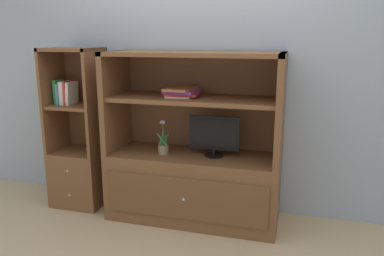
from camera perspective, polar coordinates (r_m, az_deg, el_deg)
name	(u,v)px	position (r m, az deg, el deg)	size (l,w,h in m)	color
ground_plane	(180,238)	(3.28, -1.73, -16.05)	(8.00, 8.00, 0.00)	tan
painted_rear_wall	(204,61)	(3.59, 1.77, 9.97)	(6.00, 0.10, 2.80)	#9EA8B2
media_console	(194,168)	(3.44, 0.26, -5.92)	(1.52, 0.61, 1.50)	brown
tv_monitor	(214,135)	(3.29, 3.32, -1.06)	(0.44, 0.17, 0.36)	black
potted_plant	(163,146)	(3.39, -4.31, -2.75)	(0.11, 0.09, 0.31)	#8C7251
magazine_stack	(182,92)	(3.31, -1.52, 5.42)	(0.30, 0.34, 0.08)	silver
bookshelf_tall	(80,154)	(3.89, -16.39, -3.77)	(0.49, 0.43, 1.52)	brown
upright_book_row	(66,93)	(3.81, -18.32, 5.03)	(0.17, 0.18, 0.23)	#338C4C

